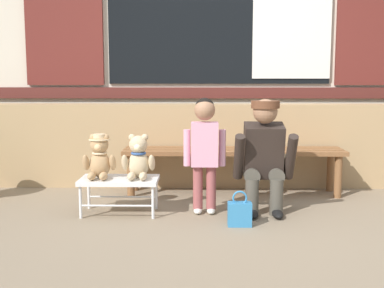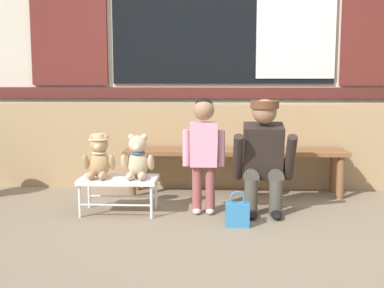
{
  "view_description": "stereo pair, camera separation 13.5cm",
  "coord_description": "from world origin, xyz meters",
  "px_view_note": "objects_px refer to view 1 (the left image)",
  "views": [
    {
      "loc": [
        -0.21,
        -3.68,
        1.13
      ],
      "look_at": [
        -0.28,
        0.6,
        0.55
      ],
      "focal_mm": 46.8,
      "sensor_mm": 36.0,
      "label": 1
    },
    {
      "loc": [
        -0.07,
        -3.68,
        1.13
      ],
      "look_at": [
        -0.28,
        0.6,
        0.55
      ],
      "focal_mm": 46.8,
      "sensor_mm": 36.0,
      "label": 2
    }
  ],
  "objects_px": {
    "wooden_bench_long": "(233,156)",
    "small_display_bench": "(119,182)",
    "teddy_bear_with_hat": "(99,157)",
    "child_standing": "(205,143)",
    "adult_crouching": "(265,156)",
    "teddy_bear_plain": "(138,158)",
    "handbag_on_ground": "(240,213)"
  },
  "relations": [
    {
      "from": "wooden_bench_long",
      "to": "small_display_bench",
      "type": "bearing_deg",
      "value": -144.13
    },
    {
      "from": "wooden_bench_long",
      "to": "teddy_bear_with_hat",
      "type": "bearing_deg",
      "value": -148.19
    },
    {
      "from": "wooden_bench_long",
      "to": "child_standing",
      "type": "xyz_separation_m",
      "value": [
        -0.28,
        -0.69,
        0.22
      ]
    },
    {
      "from": "adult_crouching",
      "to": "teddy_bear_plain",
      "type": "bearing_deg",
      "value": -176.95
    },
    {
      "from": "teddy_bear_with_hat",
      "to": "adult_crouching",
      "type": "height_order",
      "value": "adult_crouching"
    },
    {
      "from": "teddy_bear_with_hat",
      "to": "adult_crouching",
      "type": "distance_m",
      "value": 1.36
    },
    {
      "from": "small_display_bench",
      "to": "teddy_bear_with_hat",
      "type": "relative_size",
      "value": 1.76
    },
    {
      "from": "wooden_bench_long",
      "to": "handbag_on_ground",
      "type": "distance_m",
      "value": 1.08
    },
    {
      "from": "teddy_bear_plain",
      "to": "child_standing",
      "type": "distance_m",
      "value": 0.56
    },
    {
      "from": "wooden_bench_long",
      "to": "teddy_bear_plain",
      "type": "bearing_deg",
      "value": -139.25
    },
    {
      "from": "wooden_bench_long",
      "to": "adult_crouching",
      "type": "bearing_deg",
      "value": -71.8
    },
    {
      "from": "teddy_bear_with_hat",
      "to": "child_standing",
      "type": "xyz_separation_m",
      "value": [
        0.86,
        0.02,
        0.12
      ]
    },
    {
      "from": "wooden_bench_long",
      "to": "teddy_bear_plain",
      "type": "xyz_separation_m",
      "value": [
        -0.83,
        -0.71,
        0.09
      ]
    },
    {
      "from": "adult_crouching",
      "to": "teddy_bear_with_hat",
      "type": "bearing_deg",
      "value": -177.7
    },
    {
      "from": "adult_crouching",
      "to": "wooden_bench_long",
      "type": "bearing_deg",
      "value": 108.2
    },
    {
      "from": "child_standing",
      "to": "handbag_on_ground",
      "type": "xyz_separation_m",
      "value": [
        0.26,
        -0.35,
        -0.5
      ]
    },
    {
      "from": "wooden_bench_long",
      "to": "teddy_bear_plain",
      "type": "distance_m",
      "value": 1.09
    },
    {
      "from": "teddy_bear_with_hat",
      "to": "teddy_bear_plain",
      "type": "relative_size",
      "value": 1.0
    },
    {
      "from": "small_display_bench",
      "to": "adult_crouching",
      "type": "height_order",
      "value": "adult_crouching"
    },
    {
      "from": "wooden_bench_long",
      "to": "small_display_bench",
      "type": "xyz_separation_m",
      "value": [
        -0.99,
        -0.71,
        -0.11
      ]
    },
    {
      "from": "wooden_bench_long",
      "to": "child_standing",
      "type": "height_order",
      "value": "child_standing"
    },
    {
      "from": "wooden_bench_long",
      "to": "child_standing",
      "type": "bearing_deg",
      "value": -112.22
    },
    {
      "from": "teddy_bear_with_hat",
      "to": "handbag_on_ground",
      "type": "distance_m",
      "value": 1.23
    },
    {
      "from": "child_standing",
      "to": "handbag_on_ground",
      "type": "relative_size",
      "value": 3.52
    },
    {
      "from": "wooden_bench_long",
      "to": "teddy_bear_with_hat",
      "type": "relative_size",
      "value": 5.78
    },
    {
      "from": "small_display_bench",
      "to": "teddy_bear_with_hat",
      "type": "distance_m",
      "value": 0.26
    },
    {
      "from": "child_standing",
      "to": "small_display_bench",
      "type": "bearing_deg",
      "value": -178.34
    },
    {
      "from": "small_display_bench",
      "to": "child_standing",
      "type": "distance_m",
      "value": 0.77
    },
    {
      "from": "teddy_bear_plain",
      "to": "child_standing",
      "type": "height_order",
      "value": "child_standing"
    },
    {
      "from": "adult_crouching",
      "to": "child_standing",
      "type": "bearing_deg",
      "value": -175.82
    },
    {
      "from": "wooden_bench_long",
      "to": "handbag_on_ground",
      "type": "height_order",
      "value": "wooden_bench_long"
    },
    {
      "from": "wooden_bench_long",
      "to": "teddy_bear_plain",
      "type": "height_order",
      "value": "teddy_bear_plain"
    }
  ]
}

